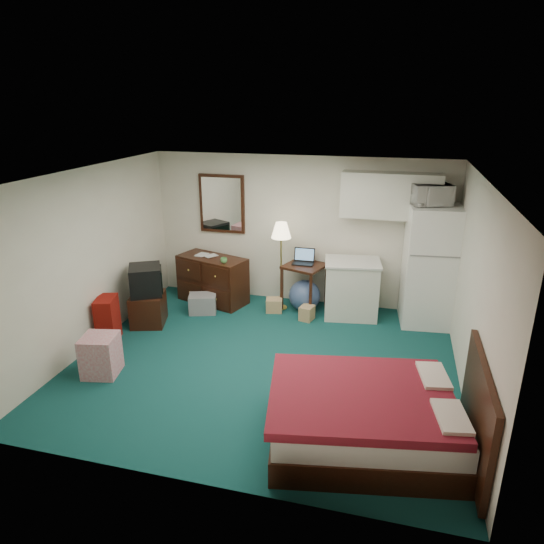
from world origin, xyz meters
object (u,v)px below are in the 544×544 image
(floor_lamp, at_px, (281,267))
(tv_stand, at_px, (148,309))
(desk, at_px, (304,286))
(fridge, at_px, (430,266))
(kitchen_counter, at_px, (351,289))
(suitcase, at_px, (108,320))
(dresser, at_px, (213,279))
(bed, at_px, (364,418))

(floor_lamp, height_order, tv_stand, floor_lamp)
(floor_lamp, distance_m, desk, 0.53)
(desk, height_order, fridge, fridge)
(kitchen_counter, distance_m, suitcase, 3.77)
(dresser, bearing_deg, floor_lamp, 18.45)
(dresser, xyz_separation_m, fridge, (3.55, 0.07, 0.53))
(fridge, bearing_deg, dresser, 175.68)
(bed, distance_m, suitcase, 4.00)
(bed, distance_m, tv_stand, 4.02)
(desk, relative_size, suitcase, 1.14)
(desk, relative_size, bed, 0.42)
(kitchen_counter, height_order, bed, kitchen_counter)
(floor_lamp, relative_size, fridge, 0.79)
(desk, relative_size, fridge, 0.41)
(kitchen_counter, relative_size, fridge, 0.48)
(fridge, bearing_deg, kitchen_counter, 177.53)
(dresser, bearing_deg, tv_stand, -102.75)
(suitcase, bearing_deg, fridge, 5.93)
(floor_lamp, distance_m, bed, 3.54)
(bed, bearing_deg, suitcase, 150.49)
(dresser, distance_m, suitcase, 2.00)
(dresser, height_order, kitchen_counter, kitchen_counter)
(fridge, distance_m, tv_stand, 4.42)
(fridge, xyz_separation_m, tv_stand, (-4.20, -1.17, -0.69))
(kitchen_counter, bearing_deg, tv_stand, -167.97)
(floor_lamp, relative_size, suitcase, 2.20)
(dresser, relative_size, fridge, 0.63)
(floor_lamp, bearing_deg, bed, -62.47)
(tv_stand, bearing_deg, fridge, -1.07)
(floor_lamp, distance_m, tv_stand, 2.23)
(suitcase, bearing_deg, bed, -35.84)
(dresser, distance_m, desk, 1.59)
(dresser, relative_size, bed, 0.64)
(dresser, distance_m, floor_lamp, 1.26)
(kitchen_counter, xyz_separation_m, fridge, (1.17, 0.06, 0.48))
(kitchen_counter, height_order, fridge, fridge)
(dresser, bearing_deg, kitchen_counter, 18.30)
(kitchen_counter, xyz_separation_m, tv_stand, (-3.03, -1.11, -0.21))
(suitcase, bearing_deg, kitchen_counter, 11.83)
(desk, distance_m, fridge, 2.04)
(desk, height_order, kitchen_counter, kitchen_counter)
(desk, distance_m, bed, 3.46)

